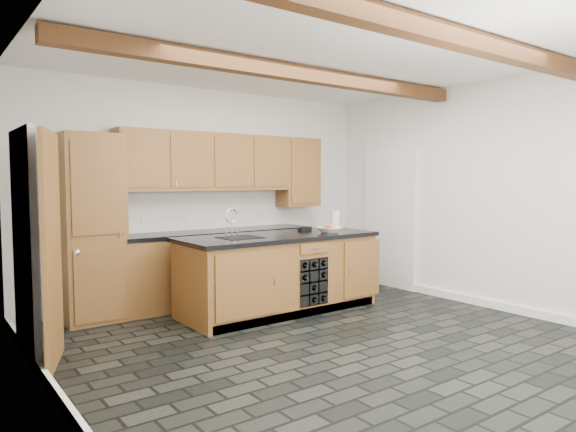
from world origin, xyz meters
The scene contains 10 objects.
ground centered at (0.00, 0.00, 0.00)m, with size 5.00×5.00×0.00m, color black.
room_shell centered at (-0.09, 0.53, 1.53)m, with size 5.01×5.00×5.00m.
back_cabinetry centered at (-0.38, 2.24, 0.98)m, with size 3.65×0.62×2.20m.
island centered at (0.31, 1.28, 0.46)m, with size 2.48×0.96×0.93m.
faucet centered at (-0.25, 1.33, 0.96)m, with size 0.45×0.40×0.34m.
kitchen_scale centered at (0.85, 1.49, 0.95)m, with size 0.17×0.11×0.05m.
fruit_bowl centered at (0.93, 1.09, 0.97)m, with size 0.29×0.29×0.07m, color white.
fruit_cluster centered at (0.93, 1.09, 1.00)m, with size 0.16×0.17×0.07m.
paper_towel centered at (1.42, 1.54, 1.05)m, with size 0.13×0.13×0.23m, color white.
mug centered at (-1.29, 2.17, 0.97)m, with size 0.09×0.09×0.08m, color white.
Camera 1 is at (-3.28, -3.72, 1.59)m, focal length 32.00 mm.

